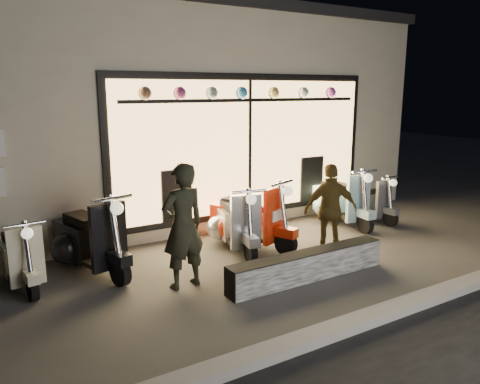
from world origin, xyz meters
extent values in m
plane|color=#383533|center=(0.00, 0.00, 0.00)|extent=(40.00, 40.00, 0.00)
cube|color=slate|center=(0.00, -2.00, 0.06)|extent=(40.00, 0.25, 0.12)
cube|color=beige|center=(0.00, 5.00, 2.00)|extent=(10.00, 6.00, 4.00)
cube|color=black|center=(0.00, 5.00, 4.10)|extent=(10.20, 6.20, 0.20)
cube|color=black|center=(0.80, 1.98, 1.55)|extent=(5.45, 0.06, 2.65)
cube|color=#FFBF6B|center=(0.80, 1.94, 1.55)|extent=(5.20, 0.04, 2.40)
cube|color=black|center=(0.80, 1.90, 2.40)|extent=(4.90, 0.06, 0.06)
cube|color=black|center=(0.13, -0.65, 0.20)|extent=(2.51, 0.28, 0.40)
cylinder|color=black|center=(-0.21, 0.29, 0.18)|extent=(0.18, 0.37, 0.36)
cylinder|color=black|center=(0.01, 1.32, 0.18)|extent=(0.20, 0.38, 0.36)
cube|color=#B1B1B6|center=(-0.17, 0.50, 0.59)|extent=(0.49, 0.17, 0.86)
cube|color=#B1B1B6|center=(-0.02, 1.21, 0.40)|extent=(0.58, 0.81, 0.48)
cube|color=black|center=(-0.04, 1.11, 0.69)|extent=(0.41, 0.64, 0.13)
sphere|color=#FFF2CC|center=(-0.22, 0.28, 1.00)|extent=(0.19, 0.19, 0.16)
cylinder|color=black|center=(0.46, 0.30, 0.19)|extent=(0.25, 0.39, 0.38)
cylinder|color=black|center=(0.04, 1.32, 0.19)|extent=(0.27, 0.40, 0.38)
cube|color=red|center=(0.37, 0.51, 0.62)|extent=(0.50, 0.27, 0.91)
cube|color=red|center=(0.08, 1.22, 0.42)|extent=(0.72, 0.89, 0.51)
cube|color=black|center=(0.12, 1.12, 0.73)|extent=(0.52, 0.69, 0.13)
sphere|color=#FFF2CC|center=(0.47, 0.29, 1.05)|extent=(0.22, 0.22, 0.17)
cylinder|color=black|center=(-2.17, 0.48, 0.19)|extent=(0.21, 0.40, 0.39)
cylinder|color=black|center=(-2.47, 1.58, 0.19)|extent=(0.23, 0.41, 0.39)
cube|color=black|center=(-2.23, 0.71, 0.64)|extent=(0.53, 0.21, 0.93)
cube|color=black|center=(-2.44, 1.47, 0.43)|extent=(0.67, 0.89, 0.52)
cube|color=black|center=(-2.41, 1.36, 0.75)|extent=(0.47, 0.70, 0.14)
sphere|color=#FFF2CC|center=(-2.16, 0.47, 1.08)|extent=(0.21, 0.21, 0.17)
cylinder|color=black|center=(-3.24, 0.60, 0.16)|extent=(0.12, 0.32, 0.32)
cylinder|color=black|center=(-3.33, 1.52, 0.16)|extent=(0.14, 0.33, 0.32)
cube|color=beige|center=(-3.26, 0.79, 0.52)|extent=(0.43, 0.11, 0.76)
cube|color=beige|center=(-3.32, 1.43, 0.35)|extent=(0.45, 0.69, 0.43)
cube|color=black|center=(-3.31, 1.34, 0.61)|extent=(0.31, 0.54, 0.11)
sphere|color=#FFF2CC|center=(-3.24, 0.59, 0.88)|extent=(0.15, 0.15, 0.14)
cylinder|color=black|center=(2.40, 0.47, 0.19)|extent=(0.14, 0.38, 0.37)
cylinder|color=black|center=(2.49, 1.55, 0.19)|extent=(0.16, 0.38, 0.37)
cube|color=#8EBBC9|center=(2.42, 0.70, 0.61)|extent=(0.51, 0.12, 0.89)
cube|color=#8EBBC9|center=(2.48, 1.44, 0.41)|extent=(0.52, 0.80, 0.50)
cube|color=black|center=(2.47, 1.33, 0.72)|extent=(0.36, 0.63, 0.13)
sphere|color=#FFF2CC|center=(2.39, 0.46, 1.03)|extent=(0.18, 0.18, 0.16)
cylinder|color=black|center=(3.14, 0.53, 0.15)|extent=(0.12, 0.31, 0.31)
cylinder|color=black|center=(3.06, 1.43, 0.15)|extent=(0.14, 0.32, 0.31)
cube|color=slate|center=(3.13, 0.72, 0.51)|extent=(0.42, 0.10, 0.74)
cube|color=slate|center=(3.07, 1.34, 0.34)|extent=(0.44, 0.67, 0.42)
cube|color=black|center=(3.08, 1.25, 0.60)|extent=(0.30, 0.53, 0.11)
sphere|color=#FFF2CC|center=(3.14, 0.52, 0.86)|extent=(0.15, 0.15, 0.14)
imported|color=black|center=(-1.44, 0.02, 0.84)|extent=(0.65, 0.46, 1.68)
imported|color=#54411A|center=(1.08, -0.03, 0.73)|extent=(0.93, 0.67, 1.47)
camera|label=1|loc=(-3.85, -5.39, 2.59)|focal=35.00mm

